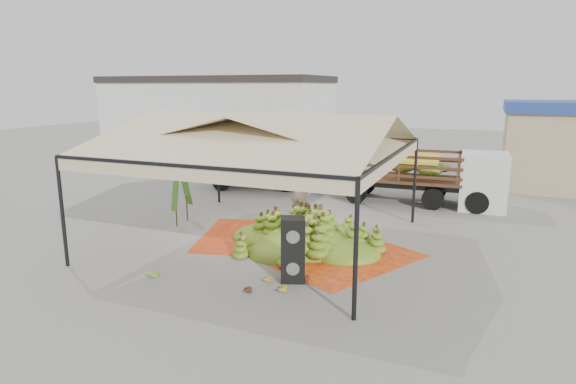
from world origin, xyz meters
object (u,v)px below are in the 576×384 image
at_px(banana_heap, 305,229).
at_px(vendor, 299,192).
at_px(speaker_stack, 293,250).
at_px(truck_left, 282,160).
at_px(truck_right, 429,171).

distance_m(banana_heap, vendor, 3.42).
height_order(speaker_stack, vendor, vendor).
relative_size(banana_heap, speaker_stack, 3.14).
bearing_deg(speaker_stack, vendor, 89.13).
distance_m(banana_heap, speaker_stack, 2.67).
xyz_separation_m(banana_heap, truck_left, (-4.18, 7.81, 0.78)).
relative_size(banana_heap, truck_right, 0.79).
relative_size(truck_left, truck_right, 1.02).
bearing_deg(truck_right, vendor, -138.01).
bearing_deg(banana_heap, truck_right, 68.93).
distance_m(banana_heap, truck_left, 8.89).
bearing_deg(truck_left, speaker_stack, -83.13).
bearing_deg(vendor, banana_heap, 117.32).
bearing_deg(truck_left, truck_right, -23.74).
distance_m(speaker_stack, truck_right, 9.94).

